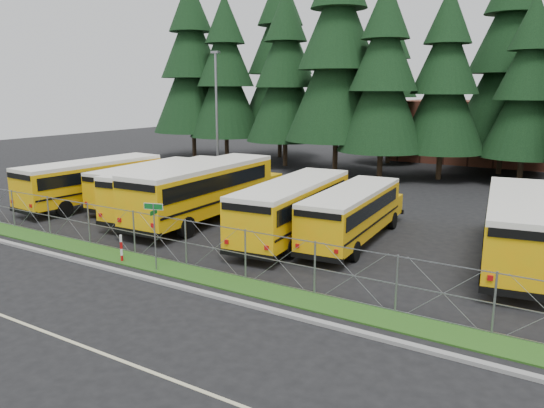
{
  "coord_description": "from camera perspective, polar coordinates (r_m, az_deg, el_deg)",
  "views": [
    {
      "loc": [
        13.17,
        -17.01,
        7.27
      ],
      "look_at": [
        0.1,
        4.0,
        1.84
      ],
      "focal_mm": 35.0,
      "sensor_mm": 36.0,
      "label": 1
    }
  ],
  "objects": [
    {
      "name": "ground",
      "position": [
        22.71,
        -5.58,
        -6.35
      ],
      "size": [
        120.0,
        120.0,
        0.0
      ],
      "primitive_type": "plane",
      "color": "black",
      "rests_on": "ground"
    },
    {
      "name": "curb",
      "position": [
        20.47,
        -10.91,
        -8.48
      ],
      "size": [
        50.0,
        0.25,
        0.12
      ],
      "primitive_type": "cube",
      "color": "gray",
      "rests_on": "ground"
    },
    {
      "name": "grass_verge",
      "position": [
        21.45,
        -8.36,
        -7.48
      ],
      "size": [
        50.0,
        1.4,
        0.06
      ],
      "primitive_type": "cube",
      "color": "#204914",
      "rests_on": "ground"
    },
    {
      "name": "road_lane_line",
      "position": [
        17.53,
        -22.08,
        -13.06
      ],
      "size": [
        50.0,
        0.12,
        0.01
      ],
      "primitive_type": "cube",
      "color": "beige",
      "rests_on": "ground"
    },
    {
      "name": "chainlink_fence",
      "position": [
        21.66,
        -7.25,
        -4.55
      ],
      "size": [
        44.0,
        0.1,
        2.0
      ],
      "primitive_type": null,
      "color": "gray",
      "rests_on": "ground"
    },
    {
      "name": "brick_building",
      "position": [
        57.62,
        24.84,
        6.99
      ],
      "size": [
        22.0,
        10.0,
        6.0
      ],
      "primitive_type": "cube",
      "color": "brown",
      "rests_on": "ground"
    },
    {
      "name": "bus_0",
      "position": [
        35.09,
        -18.29,
        2.17
      ],
      "size": [
        3.26,
        11.06,
        2.86
      ],
      "primitive_type": null,
      "rotation": [
        0.0,
        0.0,
        -0.06
      ],
      "color": "#FFA908",
      "rests_on": "ground"
    },
    {
      "name": "bus_1",
      "position": [
        34.3,
        -12.83,
        2.04
      ],
      "size": [
        2.94,
        10.04,
        2.6
      ],
      "primitive_type": null,
      "rotation": [
        0.0,
        0.0,
        0.06
      ],
      "color": "#FFA908",
      "rests_on": "ground"
    },
    {
      "name": "bus_2",
      "position": [
        31.2,
        -10.18,
        1.47
      ],
      "size": [
        3.81,
        11.46,
        2.95
      ],
      "primitive_type": null,
      "rotation": [
        0.0,
        0.0,
        0.1
      ],
      "color": "#FFA908",
      "rests_on": "ground"
    },
    {
      "name": "bus_3",
      "position": [
        29.71,
        -6.98,
        1.29
      ],
      "size": [
        3.41,
        12.34,
        3.21
      ],
      "primitive_type": null,
      "rotation": [
        0.0,
        0.0,
        0.04
      ],
      "color": "#FFA908",
      "rests_on": "ground"
    },
    {
      "name": "bus_5",
      "position": [
        26.05,
        2.59,
        -0.58
      ],
      "size": [
        3.64,
        11.15,
        2.87
      ],
      "primitive_type": null,
      "rotation": [
        0.0,
        0.0,
        0.1
      ],
      "color": "#FFA908",
      "rests_on": "ground"
    },
    {
      "name": "bus_6",
      "position": [
        25.68,
        8.83,
        -1.2
      ],
      "size": [
        3.08,
        10.1,
        2.61
      ],
      "primitive_type": null,
      "rotation": [
        0.0,
        0.0,
        0.07
      ],
      "color": "#FFA908",
      "rests_on": "ground"
    },
    {
      "name": "bus_east",
      "position": [
        24.34,
        25.06,
        -2.55
      ],
      "size": [
        4.38,
        11.65,
        2.98
      ],
      "primitive_type": null,
      "rotation": [
        0.0,
        0.0,
        0.15
      ],
      "color": "#FFA908",
      "rests_on": "ground"
    },
    {
      "name": "street_sign",
      "position": [
        21.62,
        -12.56,
        -1.94
      ],
      "size": [
        0.81,
        0.54,
        2.81
      ],
      "color": "gray",
      "rests_on": "ground"
    },
    {
      "name": "striped_bollard",
      "position": [
        23.45,
        -15.9,
        -4.63
      ],
      "size": [
        0.11,
        0.11,
        1.2
      ],
      "primitive_type": "cylinder",
      "color": "#B20C0C",
      "rests_on": "ground"
    },
    {
      "name": "light_standard",
      "position": [
        43.91,
        -5.97,
        10.0
      ],
      "size": [
        0.7,
        0.35,
        10.14
      ],
      "color": "gray",
      "rests_on": "ground"
    },
    {
      "name": "conifer_0",
      "position": [
        57.7,
        -8.61,
        14.13
      ],
      "size": [
        8.3,
        8.3,
        18.35
      ],
      "primitive_type": null,
      "color": "black",
      "rests_on": "ground"
    },
    {
      "name": "conifer_1",
      "position": [
        54.81,
        -5.02,
        13.31
      ],
      "size": [
        7.42,
        7.42,
        16.42
      ],
      "primitive_type": null,
      "color": "black",
      "rests_on": "ground"
    },
    {
      "name": "conifer_2",
      "position": [
        50.28,
        1.47,
        13.31
      ],
      "size": [
        7.32,
        7.32,
        16.19
      ],
      "primitive_type": null,
      "color": "black",
      "rests_on": "ground"
    },
    {
      "name": "conifer_3",
      "position": [
        46.32,
        7.07,
        15.28
      ],
      "size": [
        8.77,
        8.77,
        19.39
      ],
      "primitive_type": null,
      "color": "black",
      "rests_on": "ground"
    },
    {
      "name": "conifer_4",
      "position": [
        43.61,
        11.9,
        12.79
      ],
      "size": [
        7.04,
        7.04,
        15.56
      ],
      "primitive_type": null,
      "color": "black",
      "rests_on": "ground"
    },
    {
      "name": "conifer_5",
      "position": [
        44.68,
        18.07,
        12.11
      ],
      "size": [
        6.81,
        6.81,
        15.05
      ],
      "primitive_type": null,
      "color": "black",
      "rests_on": "ground"
    },
    {
      "name": "conifer_6",
      "position": [
        44.69,
        25.85,
        10.93
      ],
      "size": [
        6.4,
        6.4,
        14.16
      ],
      "primitive_type": null,
      "color": "black",
      "rests_on": "ground"
    },
    {
      "name": "conifer_10",
      "position": [
        56.83,
        0.87,
        14.73
      ],
      "size": [
        8.69,
        8.69,
        19.21
      ],
      "primitive_type": null,
      "color": "black",
      "rests_on": "ground"
    },
    {
      "name": "conifer_11",
      "position": [
        53.43,
        12.67,
        11.88
      ],
      "size": [
        6.41,
        6.41,
        14.17
      ],
      "primitive_type": null,
      "color": "black",
      "rests_on": "ground"
    },
    {
      "name": "conifer_12",
      "position": [
        49.53,
        24.11,
        13.76
      ],
      "size": [
        8.47,
        8.47,
        18.74
      ],
      "primitive_type": null,
      "color": "black",
      "rests_on": "ground"
    }
  ]
}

